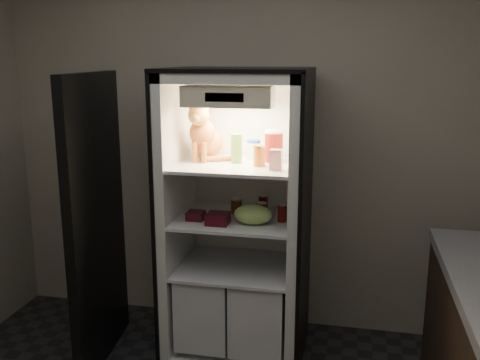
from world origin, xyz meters
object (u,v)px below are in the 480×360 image
object	(u,v)px
berry_box_right	(218,219)
condiment_jar	(236,206)
parmesan_shaker	(236,148)
pepper_jar	(274,146)
cream_carton	(276,160)
refrigerator	(238,236)
grape_bag	(253,214)
soda_can_a	(263,204)
mayo_tub	(254,149)
salsa_jar	(259,156)
soda_can_c	(261,212)
soda_can_b	(282,213)
berry_box_left	(196,216)
tabby_cat	(205,137)

from	to	relation	value
berry_box_right	condiment_jar	bearing A→B (deg)	76.57
parmesan_shaker	pepper_jar	world-z (taller)	pepper_jar
cream_carton	condiment_jar	xyz separation A→B (m)	(-0.29, 0.23, -0.36)
refrigerator	grape_bag	xyz separation A→B (m)	(0.13, -0.17, 0.21)
refrigerator	pepper_jar	world-z (taller)	refrigerator
pepper_jar	condiment_jar	size ratio (longest dim) A/B	1.99
parmesan_shaker	soda_can_a	bearing A→B (deg)	40.06
mayo_tub	salsa_jar	world-z (taller)	salsa_jar
salsa_jar	soda_can_c	distance (m)	0.35
refrigerator	condiment_jar	xyz separation A→B (m)	(-0.02, 0.03, 0.20)
pepper_jar	soda_can_b	world-z (taller)	pepper_jar
condiment_jar	berry_box_right	world-z (taller)	condiment_jar
salsa_jar	cream_carton	size ratio (longest dim) A/B	1.05
condiment_jar	berry_box_left	xyz separation A→B (m)	(-0.22, -0.19, -0.02)
refrigerator	berry_box_right	world-z (taller)	refrigerator
parmesan_shaker	soda_can_a	world-z (taller)	parmesan_shaker
salsa_jar	grape_bag	xyz separation A→B (m)	(-0.03, -0.06, -0.35)
mayo_tub	grape_bag	bearing A→B (deg)	-79.68
refrigerator	salsa_jar	size ratio (longest dim) A/B	14.75
soda_can_a	mayo_tub	bearing A→B (deg)	154.13
salsa_jar	soda_can_b	world-z (taller)	salsa_jar
tabby_cat	berry_box_right	bearing A→B (deg)	-57.13
salsa_jar	pepper_jar	world-z (taller)	pepper_jar
refrigerator	cream_carton	world-z (taller)	refrigerator
salsa_jar	soda_can_a	xyz separation A→B (m)	(-0.01, 0.20, -0.36)
soda_can_b	salsa_jar	bearing A→B (deg)	-170.46
mayo_tub	pepper_jar	bearing A→B (deg)	-28.03
mayo_tub	soda_can_b	xyz separation A→B (m)	(0.22, -0.21, -0.36)
parmesan_shaker	berry_box_right	xyz separation A→B (m)	(-0.08, -0.18, -0.41)
mayo_tub	grape_bag	world-z (taller)	mayo_tub
grape_bag	berry_box_left	size ratio (longest dim) A/B	2.23
parmesan_shaker	mayo_tub	size ratio (longest dim) A/B	1.48
soda_can_a	soda_can_b	size ratio (longest dim) A/B	1.04
parmesan_shaker	salsa_jar	world-z (taller)	parmesan_shaker
berry_box_left	salsa_jar	bearing A→B (deg)	7.53
parmesan_shaker	soda_can_b	size ratio (longest dim) A/B	1.67
tabby_cat	berry_box_right	size ratio (longest dim) A/B	2.97
parmesan_shaker	soda_can_c	xyz separation A→B (m)	(0.17, -0.07, -0.38)
berry_box_left	cream_carton	bearing A→B (deg)	-3.96
pepper_jar	tabby_cat	bearing A→B (deg)	-177.21
soda_can_c	berry_box_left	distance (m)	0.41
pepper_jar	mayo_tub	bearing A→B (deg)	151.97
soda_can_c	pepper_jar	bearing A→B (deg)	72.38
mayo_tub	cream_carton	xyz separation A→B (m)	(0.19, -0.32, -0.00)
mayo_tub	pepper_jar	size ratio (longest dim) A/B	0.63
soda_can_b	soda_can_c	xyz separation A→B (m)	(-0.13, -0.02, 0.01)
refrigerator	berry_box_right	size ratio (longest dim) A/B	14.04
tabby_cat	cream_carton	distance (m)	0.55
cream_carton	soda_can_c	distance (m)	0.38
refrigerator	tabby_cat	world-z (taller)	refrigerator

